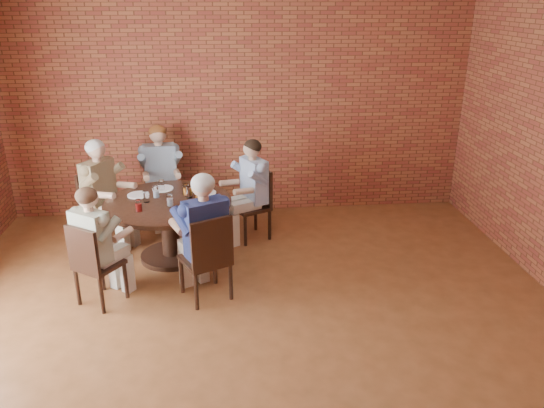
{
  "coord_description": "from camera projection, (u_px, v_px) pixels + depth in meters",
  "views": [
    {
      "loc": [
        -0.22,
        -3.9,
        3.01
      ],
      "look_at": [
        0.24,
        1.0,
        1.06
      ],
      "focal_mm": 35.0,
      "sensor_mm": 36.0,
      "label": 1
    }
  ],
  "objects": [
    {
      "name": "floor",
      "position": [
        256.0,
        356.0,
        4.74
      ],
      "size": [
        7.0,
        7.0,
        0.0
      ],
      "primitive_type": "plane",
      "color": "brown",
      "rests_on": "ground"
    },
    {
      "name": "wall_back",
      "position": [
        238.0,
        96.0,
        7.35
      ],
      "size": [
        7.0,
        0.0,
        7.0
      ],
      "primitive_type": "plane",
      "rotation": [
        1.57,
        0.0,
        0.0
      ],
      "color": "brown",
      "rests_on": "ground"
    },
    {
      "name": "dining_table",
      "position": [
        169.0,
        218.0,
        6.32
      ],
      "size": [
        1.5,
        1.5,
        0.75
      ],
      "color": "black",
      "rests_on": "floor"
    },
    {
      "name": "chair_a",
      "position": [
        256.0,
        201.0,
        6.91
      ],
      "size": [
        0.57,
        0.57,
        0.93
      ],
      "rotation": [
        0.0,
        0.0,
        -1.11
      ],
      "color": "black",
      "rests_on": "floor"
    },
    {
      "name": "diner_a",
      "position": [
        250.0,
        191.0,
        6.81
      ],
      "size": [
        0.81,
        0.76,
        1.33
      ],
      "primitive_type": null,
      "rotation": [
        0.0,
        0.0,
        -1.11
      ],
      "color": "#385893",
      "rests_on": "floor"
    },
    {
      "name": "chair_b",
      "position": [
        162.0,
        185.0,
        7.43
      ],
      "size": [
        0.52,
        0.52,
        0.96
      ],
      "rotation": [
        0.0,
        0.0,
        0.17
      ],
      "color": "black",
      "rests_on": "floor"
    },
    {
      "name": "diner_b",
      "position": [
        161.0,
        176.0,
        7.28
      ],
      "size": [
        0.67,
        0.77,
        1.38
      ],
      "primitive_type": null,
      "rotation": [
        0.0,
        0.0,
        0.17
      ],
      "color": "gray",
      "rests_on": "floor"
    },
    {
      "name": "chair_c",
      "position": [
        99.0,
        205.0,
        6.73
      ],
      "size": [
        0.61,
        0.61,
        0.96
      ],
      "rotation": [
        0.0,
        0.0,
        1.05
      ],
      "color": "black",
      "rests_on": "floor"
    },
    {
      "name": "diner_c",
      "position": [
        104.0,
        194.0,
        6.63
      ],
      "size": [
        0.86,
        0.82,
        1.37
      ],
      "primitive_type": null,
      "rotation": [
        0.0,
        0.0,
        1.05
      ],
      "color": "brown",
      "rests_on": "floor"
    },
    {
      "name": "chair_d",
      "position": [
        93.0,
        262.0,
        5.35
      ],
      "size": [
        0.56,
        0.56,
        0.91
      ],
      "rotation": [
        0.0,
        0.0,
        2.54
      ],
      "color": "black",
      "rests_on": "floor"
    },
    {
      "name": "diner_d",
      "position": [
        97.0,
        246.0,
        5.36
      ],
      "size": [
        0.75,
        0.78,
        1.28
      ],
      "primitive_type": null,
      "rotation": [
        0.0,
        0.0,
        2.54
      ],
      "color": "gray",
      "rests_on": "floor"
    },
    {
      "name": "chair_e",
      "position": [
        208.0,
        256.0,
        5.42
      ],
      "size": [
        0.6,
        0.6,
        0.97
      ],
      "rotation": [
        0.0,
        0.0,
        3.59
      ],
      "color": "black",
      "rests_on": "floor"
    },
    {
      "name": "diner_e",
      "position": [
        204.0,
        237.0,
        5.43
      ],
      "size": [
        0.8,
        0.86,
        1.38
      ],
      "primitive_type": null,
      "rotation": [
        0.0,
        0.0,
        3.59
      ],
      "color": "#1B234C",
      "rests_on": "floor"
    },
    {
      "name": "plate_a",
      "position": [
        205.0,
        193.0,
        6.47
      ],
      "size": [
        0.26,
        0.26,
        0.01
      ],
      "primitive_type": "cylinder",
      "color": "white",
      "rests_on": "dining_table"
    },
    {
      "name": "plate_b",
      "position": [
        163.0,
        189.0,
        6.61
      ],
      "size": [
        0.26,
        0.26,
        0.01
      ],
      "primitive_type": "cylinder",
      "color": "white",
      "rests_on": "dining_table"
    },
    {
      "name": "plate_c",
      "position": [
        138.0,
        195.0,
        6.4
      ],
      "size": [
        0.26,
        0.26,
        0.01
      ],
      "primitive_type": "cylinder",
      "color": "white",
      "rests_on": "dining_table"
    },
    {
      "name": "plate_d",
      "position": [
        196.0,
        208.0,
        5.99
      ],
      "size": [
        0.26,
        0.26,
        0.01
      ],
      "primitive_type": "cylinder",
      "color": "white",
      "rests_on": "dining_table"
    },
    {
      "name": "glass_a",
      "position": [
        189.0,
        192.0,
        6.31
      ],
      "size": [
        0.07,
        0.07,
        0.14
      ],
      "primitive_type": "cylinder",
      "color": "white",
      "rests_on": "dining_table"
    },
    {
      "name": "glass_b",
      "position": [
        186.0,
        189.0,
        6.39
      ],
      "size": [
        0.07,
        0.07,
        0.14
      ],
      "primitive_type": "cylinder",
      "color": "white",
      "rests_on": "dining_table"
    },
    {
      "name": "glass_c",
      "position": [
        162.0,
        185.0,
        6.53
      ],
      "size": [
        0.07,
        0.07,
        0.14
      ],
      "primitive_type": "cylinder",
      "color": "white",
      "rests_on": "dining_table"
    },
    {
      "name": "glass_d",
      "position": [
        156.0,
        192.0,
        6.32
      ],
      "size": [
        0.07,
        0.07,
        0.14
      ],
      "primitive_type": "cylinder",
      "color": "white",
      "rests_on": "dining_table"
    },
    {
      "name": "glass_e",
      "position": [
        146.0,
        196.0,
        6.17
      ],
      "size": [
        0.07,
        0.07,
        0.14
      ],
      "primitive_type": "cylinder",
      "color": "white",
      "rests_on": "dining_table"
    },
    {
      "name": "glass_f",
      "position": [
        138.0,
        205.0,
        5.91
      ],
      "size": [
        0.07,
        0.07,
        0.14
      ],
      "primitive_type": "cylinder",
      "color": "white",
      "rests_on": "dining_table"
    },
    {
      "name": "glass_g",
      "position": [
        170.0,
        200.0,
        6.07
      ],
      "size": [
        0.07,
        0.07,
        0.14
      ],
      "primitive_type": "cylinder",
      "color": "white",
      "rests_on": "dining_table"
    },
    {
      "name": "glass_h",
      "position": [
        198.0,
        197.0,
        6.16
      ],
      "size": [
        0.07,
        0.07,
        0.14
      ],
      "primitive_type": "cylinder",
      "color": "white",
      "rests_on": "dining_table"
    },
    {
      "name": "smartphone",
      "position": [
        190.0,
        212.0,
        5.89
      ],
      "size": [
        0.09,
        0.15,
        0.01
      ],
      "primitive_type": "cube",
      "rotation": [
        0.0,
        0.0,
        -0.13
      ],
      "color": "black",
      "rests_on": "dining_table"
    }
  ]
}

